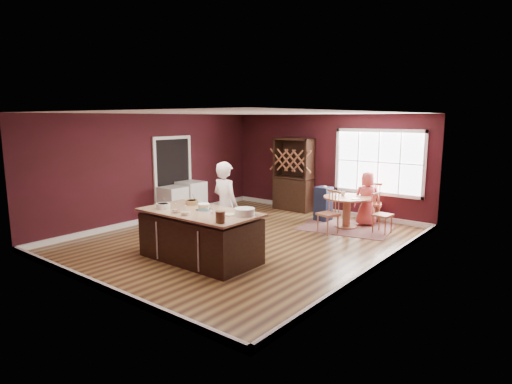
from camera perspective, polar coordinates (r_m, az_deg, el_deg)
room_shell at (r=9.02m, az=-1.53°, el=1.89°), size 7.00×7.00×7.00m
window at (r=11.21m, az=16.02°, el=3.84°), size 2.36×0.10×1.66m
doorway at (r=11.56m, az=-10.98°, el=1.84°), size 0.08×1.26×2.13m
kitchen_island at (r=7.99m, az=-7.46°, el=-5.92°), size 2.26×1.18×0.92m
dining_table at (r=10.43m, az=12.02°, el=-1.79°), size 1.12×1.12×0.75m
baker at (r=8.51m, az=-4.10°, el=-1.83°), size 0.69×0.50×1.76m
layer_cake at (r=7.93m, az=-6.99°, el=-1.99°), size 0.30×0.30×0.12m
bowl_blue at (r=8.19m, az=-12.28°, el=-1.85°), size 0.26×0.26×0.10m
bowl_yellow at (r=8.46m, az=-8.57°, el=-1.39°), size 0.24×0.24×0.09m
bowl_pink at (r=7.80m, az=-10.58°, el=-2.54°), size 0.14×0.14×0.05m
bowl_olive at (r=7.57m, az=-9.35°, el=-2.86°), size 0.16×0.16×0.06m
drinking_glass at (r=7.58m, az=-6.02°, el=-2.43°), size 0.07×0.07×0.15m
dinner_plate at (r=7.52m, az=-3.58°, el=-3.00°), size 0.24×0.24×0.02m
white_tub at (r=7.46m, az=-1.55°, el=-2.65°), size 0.37×0.37×0.13m
stoneware_crock at (r=6.95m, az=-4.78°, el=-3.34°), size 0.16×0.16×0.19m
rug at (r=10.55m, az=11.92°, el=-4.60°), size 2.32×1.95×0.01m
chair_east at (r=10.12m, az=16.54°, el=-2.71°), size 0.41×0.43×0.94m
chair_south at (r=9.82m, az=9.59°, el=-2.65°), size 0.51×0.50×0.99m
chair_north at (r=11.07m, az=15.27°, el=-1.29°), size 0.57×0.56×1.05m
seated_woman at (r=10.73m, az=14.60°, el=-0.88°), size 0.75×0.60×1.32m
high_chair at (r=11.05m, az=8.98°, el=-1.46°), size 0.38×0.38×0.91m
toddler at (r=11.02m, az=9.40°, el=0.38°), size 0.18×0.14×0.26m
table_plate at (r=10.13m, az=13.21°, el=-0.89°), size 0.19×0.19×0.01m
table_cup at (r=10.54m, az=11.51°, el=-0.18°), size 0.13×0.13×0.10m
hutch at (r=12.15m, az=5.01°, el=2.36°), size 1.12×0.47×2.05m
washer at (r=11.20m, az=-11.01°, el=-1.50°), size 0.59×0.57×0.86m
dryer at (r=11.62m, az=-8.63°, el=-0.87°), size 0.63×0.61×0.92m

